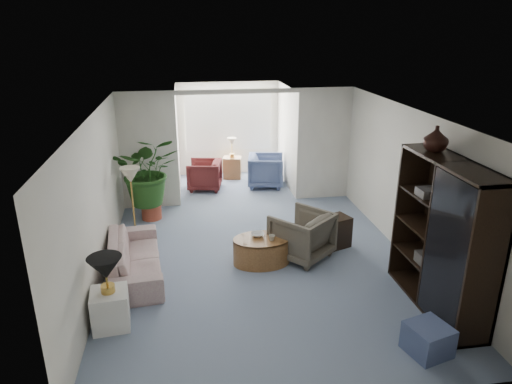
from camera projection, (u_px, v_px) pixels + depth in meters
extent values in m
plane|color=#889AB4|center=(262.00, 267.00, 7.65)|extent=(6.00, 6.00, 0.00)
plane|color=#889AB4|center=(234.00, 186.00, 11.46)|extent=(2.60, 2.60, 0.00)
cube|color=white|center=(149.00, 151.00, 9.73)|extent=(1.20, 0.12, 2.50)
cube|color=white|center=(324.00, 145.00, 10.29)|extent=(1.20, 0.12, 2.50)
cube|color=white|center=(238.00, 92.00, 9.60)|extent=(2.60, 0.12, 0.10)
cube|color=white|center=(228.00, 121.00, 11.99)|extent=(2.20, 0.02, 1.50)
cube|color=white|center=(228.00, 121.00, 11.96)|extent=(2.20, 0.02, 1.50)
cube|color=#AFA78C|center=(417.00, 163.00, 7.34)|extent=(0.04, 0.50, 0.40)
imported|color=beige|center=(135.00, 257.00, 7.36)|extent=(0.97, 2.05, 0.58)
cube|color=white|center=(110.00, 309.00, 6.08)|extent=(0.51, 0.51, 0.52)
cone|color=black|center=(105.00, 268.00, 5.88)|extent=(0.44, 0.44, 0.30)
cone|color=beige|center=(130.00, 175.00, 8.22)|extent=(0.36, 0.36, 0.28)
cylinder|color=#986637|center=(262.00, 251.00, 7.71)|extent=(0.99, 0.99, 0.45)
imported|color=silver|center=(258.00, 235.00, 7.71)|extent=(0.23, 0.23, 0.05)
imported|color=#B5B19E|center=(272.00, 238.00, 7.55)|extent=(0.11, 0.11, 0.10)
imported|color=#595446|center=(302.00, 235.00, 7.87)|extent=(1.23, 1.23, 0.81)
cube|color=black|center=(335.00, 232.00, 8.29)|extent=(0.57, 0.52, 0.56)
cube|color=black|center=(443.00, 237.00, 6.27)|extent=(0.51, 1.91, 2.13)
imported|color=black|center=(436.00, 139.00, 6.31)|extent=(0.34, 0.34, 0.35)
cube|color=#4B5981|center=(428.00, 339.00, 5.61)|extent=(0.57, 0.57, 0.37)
cylinder|color=#A94731|center=(152.00, 211.00, 9.51)|extent=(0.40, 0.40, 0.32)
imported|color=#24501B|center=(148.00, 170.00, 9.21)|extent=(1.28, 1.11, 1.42)
imported|color=#4B5981|center=(266.00, 171.00, 11.36)|extent=(0.99, 0.97, 0.78)
imported|color=#541C1D|center=(205.00, 175.00, 11.15)|extent=(0.90, 0.89, 0.71)
cube|color=#986637|center=(232.00, 168.00, 11.99)|extent=(0.51, 0.43, 0.55)
cube|color=#504D4B|center=(429.00, 194.00, 6.48)|extent=(0.30, 0.26, 0.16)
cube|color=#383533|center=(428.00, 258.00, 6.59)|extent=(0.30, 0.26, 0.16)
cube|color=#322E27|center=(460.00, 215.00, 5.76)|extent=(0.30, 0.26, 0.16)
cube|color=#292723|center=(455.00, 283.00, 5.96)|extent=(0.30, 0.26, 0.16)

